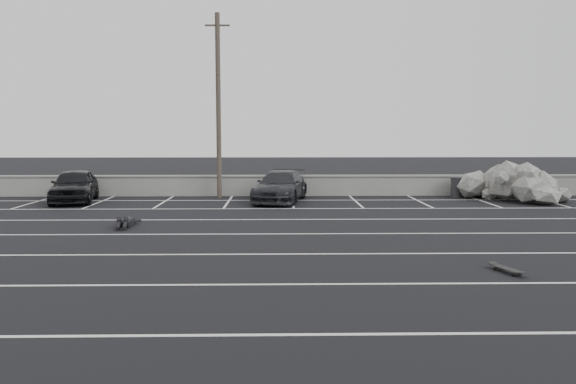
{
  "coord_description": "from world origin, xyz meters",
  "views": [
    {
      "loc": [
        0.31,
        -14.66,
        3.21
      ],
      "look_at": [
        0.71,
        6.31,
        1.0
      ],
      "focal_mm": 35.0,
      "sensor_mm": 36.0,
      "label": 1
    }
  ],
  "objects_px": {
    "utility_pole": "(218,106)",
    "riprap_pile": "(512,187)",
    "car_right": "(280,186)",
    "skateboard": "(507,269)",
    "car_left": "(74,185)",
    "person": "(127,219)",
    "trash_bin": "(457,187)"
  },
  "relations": [
    {
      "from": "person",
      "to": "utility_pole",
      "type": "bearing_deg",
      "value": 70.1
    },
    {
      "from": "skateboard",
      "to": "car_left",
      "type": "bearing_deg",
      "value": 118.99
    },
    {
      "from": "utility_pole",
      "to": "trash_bin",
      "type": "xyz_separation_m",
      "value": [
        11.91,
        0.03,
        -4.04
      ]
    },
    {
      "from": "car_right",
      "to": "trash_bin",
      "type": "xyz_separation_m",
      "value": [
        8.88,
        1.64,
        -0.2
      ]
    },
    {
      "from": "car_left",
      "to": "trash_bin",
      "type": "xyz_separation_m",
      "value": [
        18.48,
        1.7,
        -0.27
      ]
    },
    {
      "from": "car_left",
      "to": "skateboard",
      "type": "height_order",
      "value": "car_left"
    },
    {
      "from": "utility_pole",
      "to": "car_right",
      "type": "bearing_deg",
      "value": -28.02
    },
    {
      "from": "skateboard",
      "to": "riprap_pile",
      "type": "bearing_deg",
      "value": 48.65
    },
    {
      "from": "trash_bin",
      "to": "car_right",
      "type": "bearing_deg",
      "value": -169.54
    },
    {
      "from": "utility_pole",
      "to": "person",
      "type": "bearing_deg",
      "value": -105.63
    },
    {
      "from": "car_right",
      "to": "trash_bin",
      "type": "bearing_deg",
      "value": 22.2
    },
    {
      "from": "person",
      "to": "skateboard",
      "type": "relative_size",
      "value": 2.51
    },
    {
      "from": "utility_pole",
      "to": "trash_bin",
      "type": "distance_m",
      "value": 12.58
    },
    {
      "from": "car_left",
      "to": "car_right",
      "type": "xyz_separation_m",
      "value": [
        9.6,
        0.06,
        -0.06
      ]
    },
    {
      "from": "car_left",
      "to": "person",
      "type": "distance_m",
      "value": 7.97
    },
    {
      "from": "car_left",
      "to": "utility_pole",
      "type": "bearing_deg",
      "value": 3.12
    },
    {
      "from": "car_right",
      "to": "person",
      "type": "distance_m",
      "value": 8.7
    },
    {
      "from": "trash_bin",
      "to": "person",
      "type": "distance_m",
      "value": 16.59
    },
    {
      "from": "car_left",
      "to": "person",
      "type": "height_order",
      "value": "car_left"
    },
    {
      "from": "car_left",
      "to": "trash_bin",
      "type": "distance_m",
      "value": 18.56
    },
    {
      "from": "car_left",
      "to": "person",
      "type": "xyz_separation_m",
      "value": [
        4.21,
        -6.75,
        -0.55
      ]
    },
    {
      "from": "car_right",
      "to": "car_left",
      "type": "bearing_deg",
      "value": -167.88
    },
    {
      "from": "trash_bin",
      "to": "person",
      "type": "bearing_deg",
      "value": -149.37
    },
    {
      "from": "person",
      "to": "trash_bin",
      "type": "bearing_deg",
      "value": 26.36
    },
    {
      "from": "car_left",
      "to": "riprap_pile",
      "type": "distance_m",
      "value": 20.69
    },
    {
      "from": "car_left",
      "to": "skateboard",
      "type": "xyz_separation_m",
      "value": [
        14.76,
        -13.61,
        -0.69
      ]
    },
    {
      "from": "car_left",
      "to": "trash_bin",
      "type": "bearing_deg",
      "value": -5.94
    },
    {
      "from": "riprap_pile",
      "to": "person",
      "type": "bearing_deg",
      "value": -156.73
    },
    {
      "from": "utility_pole",
      "to": "riprap_pile",
      "type": "bearing_deg",
      "value": -5.42
    },
    {
      "from": "car_right",
      "to": "utility_pole",
      "type": "height_order",
      "value": "utility_pole"
    },
    {
      "from": "skateboard",
      "to": "person",
      "type": "bearing_deg",
      "value": 128.6
    },
    {
      "from": "car_right",
      "to": "skateboard",
      "type": "distance_m",
      "value": 14.63
    }
  ]
}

